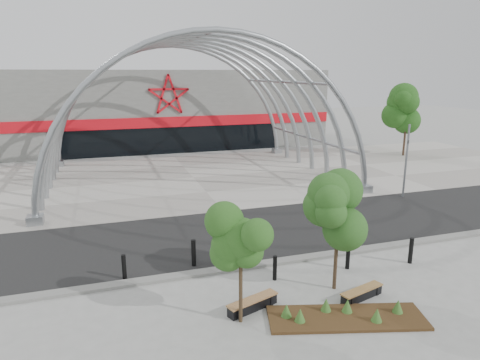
% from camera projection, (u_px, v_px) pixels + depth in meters
% --- Properties ---
extents(ground, '(140.00, 140.00, 0.00)m').
position_uv_depth(ground, '(269.00, 261.00, 18.08)').
color(ground, gray).
rests_on(ground, ground).
extents(road, '(140.00, 7.00, 0.02)m').
position_uv_depth(road, '(243.00, 233.00, 21.31)').
color(road, black).
rests_on(road, ground).
extents(forecourt, '(60.00, 17.00, 0.04)m').
position_uv_depth(forecourt, '(193.00, 178.00, 32.37)').
color(forecourt, gray).
rests_on(forecourt, ground).
extents(kerb, '(60.00, 0.50, 0.12)m').
position_uv_depth(kerb, '(271.00, 263.00, 17.84)').
color(kerb, slate).
rests_on(kerb, ground).
extents(arena_building, '(34.00, 15.24, 8.00)m').
position_uv_depth(arena_building, '(159.00, 107.00, 47.95)').
color(arena_building, slate).
rests_on(arena_building, ground).
extents(vault_canopy, '(20.80, 15.80, 20.36)m').
position_uv_depth(vault_canopy, '(193.00, 178.00, 32.37)').
color(vault_canopy, '#92979B').
rests_on(vault_canopy, ground).
extents(planting_bed, '(5.30, 2.86, 0.54)m').
position_uv_depth(planting_bed, '(344.00, 315.00, 13.85)').
color(planting_bed, '#2F2410').
rests_on(planting_bed, ground).
extents(signal_pole, '(0.22, 0.66, 4.67)m').
position_uv_depth(signal_pole, '(406.00, 160.00, 26.85)').
color(signal_pole, gray).
rests_on(signal_pole, ground).
extents(street_tree_0, '(1.64, 1.64, 3.74)m').
position_uv_depth(street_tree_0, '(241.00, 243.00, 13.08)').
color(street_tree_0, '#322716').
rests_on(street_tree_0, ground).
extents(street_tree_1, '(1.69, 1.69, 3.99)m').
position_uv_depth(street_tree_1, '(338.00, 215.00, 15.13)').
color(street_tree_1, '#34271A').
rests_on(street_tree_1, ground).
extents(bench_0, '(1.96, 1.03, 0.40)m').
position_uv_depth(bench_0, '(253.00, 304.00, 14.37)').
color(bench_0, black).
rests_on(bench_0, ground).
extents(bench_1, '(1.86, 0.88, 0.38)m').
position_uv_depth(bench_1, '(362.00, 294.00, 15.08)').
color(bench_1, black).
rests_on(bench_1, ground).
extents(bollard_0, '(0.16, 0.16, 1.02)m').
position_uv_depth(bollard_0, '(124.00, 267.00, 16.40)').
color(bollard_0, black).
rests_on(bollard_0, ground).
extents(bollard_1, '(0.18, 0.18, 1.15)m').
position_uv_depth(bollard_1, '(194.00, 253.00, 17.54)').
color(bollard_1, black).
rests_on(bollard_1, ground).
extents(bollard_2, '(0.16, 0.16, 0.98)m').
position_uv_depth(bollard_2, '(275.00, 268.00, 16.38)').
color(bollard_2, black).
rests_on(bollard_2, ground).
extents(bollard_3, '(0.17, 0.17, 1.05)m').
position_uv_depth(bollard_3, '(348.00, 256.00, 17.31)').
color(bollard_3, black).
rests_on(bollard_3, ground).
extents(bollard_4, '(0.18, 0.18, 1.11)m').
position_uv_depth(bollard_4, '(411.00, 251.00, 17.81)').
color(bollard_4, black).
rests_on(bollard_4, ground).
extents(bg_tree_1, '(2.70, 2.70, 5.91)m').
position_uv_depth(bg_tree_1, '(407.00, 111.00, 39.93)').
color(bg_tree_1, '#302116').
rests_on(bg_tree_1, ground).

